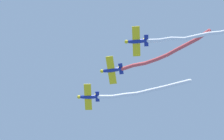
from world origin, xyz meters
TOP-DOWN VIEW (x-y plane):
  - airplane_lead at (-1.92, 5.84)m, footprint 7.75×5.85m
  - smoke_trail_lead at (-6.04, -7.60)m, footprint 9.70×21.90m
  - airplane_left_wing at (-10.15, 1.18)m, footprint 7.75×5.93m
  - smoke_trail_left_wing at (-16.27, -11.17)m, footprint 13.25×19.40m
  - airplane_right_wing at (-18.41, -3.47)m, footprint 7.76×5.89m
  - smoke_trail_right_wing at (-21.63, -15.37)m, footprint 6.84×19.09m

SIDE VIEW (x-z plane):
  - smoke_trail_lead at x=-6.04m, z-range 82.24..84.81m
  - airplane_lead at x=-1.92m, z-range 83.08..85.00m
  - smoke_trail_right_wing at x=-21.63m, z-range 83.04..85.07m
  - airplane_left_wing at x=-10.15m, z-range 83.33..85.25m
  - airplane_right_wing at x=-18.41m, z-range 83.58..85.50m
  - smoke_trail_left_wing at x=-16.27m, z-range 83.92..86.31m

